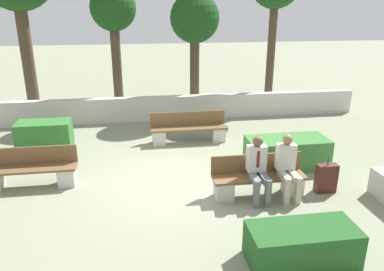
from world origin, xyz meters
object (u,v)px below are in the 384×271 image
(suitcase, at_px, (326,178))
(tree_center_right, at_px, (195,22))
(bench_right_side, at_px, (30,172))
(tree_center_left, at_px, (113,14))
(bench_left_side, at_px, (189,130))
(person_seated_man, at_px, (258,166))
(person_seated_woman, at_px, (288,164))
(bench_front, at_px, (258,180))

(suitcase, height_order, tree_center_right, tree_center_right)
(bench_right_side, xyz_separation_m, tree_center_left, (1.77, 5.41, 3.15))
(bench_left_side, relative_size, person_seated_man, 1.65)
(bench_left_side, height_order, bench_right_side, same)
(tree_center_right, bearing_deg, bench_right_side, -130.83)
(person_seated_man, bearing_deg, bench_right_side, 164.85)
(person_seated_woman, relative_size, tree_center_right, 0.32)
(person_seated_man, distance_m, tree_center_right, 6.93)
(bench_front, height_order, bench_right_side, same)
(suitcase, bearing_deg, bench_left_side, 125.19)
(bench_left_side, xyz_separation_m, suitcase, (2.46, -3.48, -0.02))
(person_seated_woman, distance_m, tree_center_left, 8.09)
(bench_right_side, distance_m, person_seated_woman, 5.54)
(bench_front, xyz_separation_m, person_seated_man, (-0.08, -0.14, 0.41))
(person_seated_man, xyz_separation_m, tree_center_left, (-2.98, 6.70, 2.75))
(bench_front, height_order, suitcase, bench_front)
(tree_center_left, bearing_deg, person_seated_man, -66.03)
(bench_right_side, bearing_deg, tree_center_left, 68.88)
(tree_center_right, bearing_deg, bench_left_side, -102.27)
(bench_right_side, bearing_deg, bench_front, -16.39)
(suitcase, bearing_deg, tree_center_right, 105.87)
(tree_center_right, bearing_deg, tree_center_left, 174.96)
(bench_right_side, bearing_deg, person_seated_woman, -16.49)
(suitcase, bearing_deg, bench_right_side, 168.93)
(person_seated_woman, bearing_deg, bench_right_side, 166.55)
(bench_front, bearing_deg, tree_center_right, 93.19)
(bench_front, height_order, tree_center_right, tree_center_right)
(bench_front, height_order, bench_left_side, same)
(bench_left_side, xyz_separation_m, person_seated_man, (0.91, -3.54, 0.40))
(bench_right_side, relative_size, person_seated_man, 1.50)
(bench_front, relative_size, tree_center_left, 0.44)
(bench_left_side, distance_m, suitcase, 4.26)
(tree_center_left, xyz_separation_m, tree_center_right, (2.70, -0.24, -0.26))
(bench_left_side, relative_size, person_seated_woman, 1.65)
(bench_front, bearing_deg, person_seated_man, -119.20)
(bench_left_side, xyz_separation_m, bench_right_side, (-3.84, -2.25, -0.01))
(bench_left_side, bearing_deg, bench_front, -64.73)
(person_seated_man, bearing_deg, bench_front, 60.80)
(tree_center_right, bearing_deg, person_seated_woman, -82.05)
(suitcase, xyz_separation_m, tree_center_right, (-1.82, 6.41, 2.91))
(bench_right_side, relative_size, tree_center_right, 0.48)
(person_seated_man, height_order, tree_center_left, tree_center_left)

